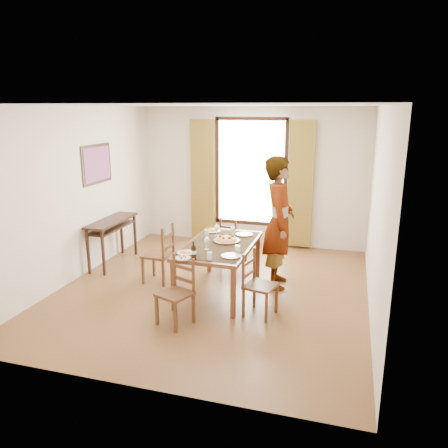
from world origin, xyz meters
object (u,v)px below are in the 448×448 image
(dining_table, at_px, (220,248))
(pasta_platter, at_px, (226,238))
(console_table, at_px, (112,226))
(man, at_px, (279,223))

(dining_table, xyz_separation_m, pasta_platter, (0.07, 0.13, 0.12))
(console_table, height_order, man, man)
(console_table, relative_size, man, 0.60)
(console_table, distance_m, pasta_platter, 2.28)
(console_table, xyz_separation_m, man, (2.93, -0.14, 0.31))
(dining_table, bearing_deg, console_table, 163.01)
(console_table, xyz_separation_m, pasta_platter, (2.22, -0.53, 0.12))
(dining_table, xyz_separation_m, man, (0.78, 0.51, 0.31))
(console_table, bearing_deg, dining_table, -16.99)
(console_table, relative_size, pasta_platter, 3.00)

